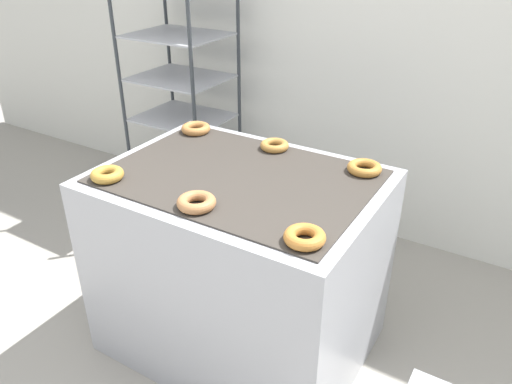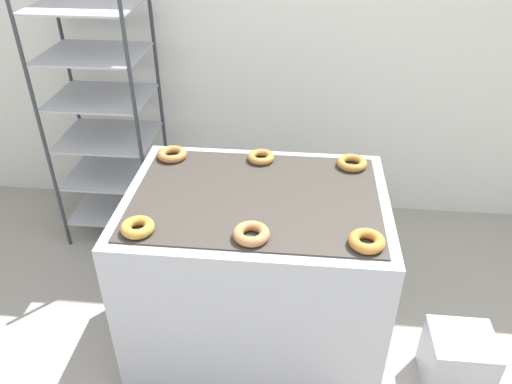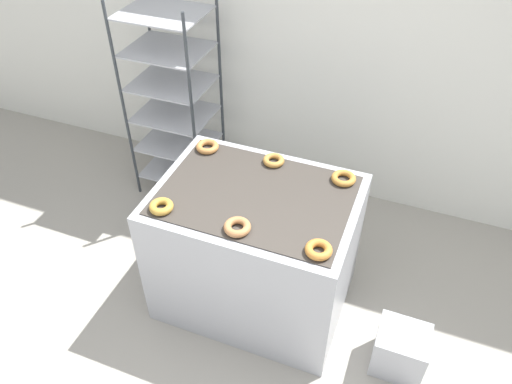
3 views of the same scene
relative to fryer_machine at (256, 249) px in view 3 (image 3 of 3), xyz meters
name	(u,v)px [view 3 (image 3 of 3)]	position (x,y,z in m)	size (l,w,h in m)	color
ground_plane	(216,379)	(0.00, -0.71, -0.48)	(14.00, 14.00, 0.00)	#9E998E
wall_back	(324,36)	(0.00, 1.42, 0.92)	(8.00, 0.05, 2.80)	silver
fryer_machine	(256,249)	(0.00, 0.00, 0.00)	(1.24, 0.92, 0.97)	#A8AAB2
baking_rack_cart	(174,99)	(-1.10, 0.97, 0.39)	(0.64, 0.54, 1.73)	#33383D
glaze_bin	(400,350)	(1.04, -0.19, -0.32)	(0.32, 0.28, 0.33)	#A8AAB2
donut_near_left	(161,207)	(-0.47, -0.32, 0.51)	(0.14, 0.14, 0.04)	#AE8132
donut_near_center	(237,227)	(0.01, -0.32, 0.51)	(0.15, 0.15, 0.04)	#AB7244
donut_near_right	(319,250)	(0.48, -0.32, 0.51)	(0.15, 0.15, 0.04)	#BA752F
donut_far_left	(207,147)	(-0.48, 0.32, 0.51)	(0.15, 0.15, 0.04)	#B2753C
donut_far_center	(274,160)	(-0.01, 0.34, 0.50)	(0.14, 0.14, 0.04)	#AD7837
donut_far_right	(344,178)	(0.46, 0.32, 0.51)	(0.15, 0.15, 0.04)	#B07631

